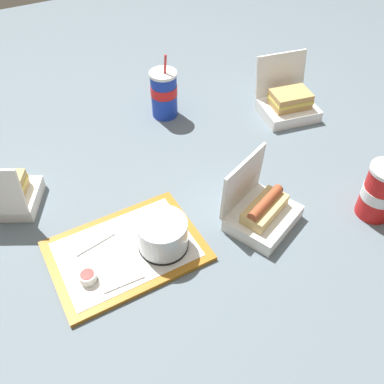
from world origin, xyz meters
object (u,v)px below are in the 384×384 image
food_tray (126,251)px  ketchup_cup (88,277)px  clamshell_sandwich_back (288,103)px  cake_container (163,235)px  clamshell_hotdog_right (261,211)px  clamshell_sandwich_corner (0,194)px  plastic_fork (95,243)px  soda_cup_corner (164,93)px  soda_cup_right (380,192)px

food_tray → ketchup_cup: bearing=-158.4°
food_tray → clamshell_sandwich_back: size_ratio=1.81×
cake_container → clamshell_hotdog_right: clamshell_hotdog_right is taller
food_tray → clamshell_sandwich_back: 0.78m
clamshell_sandwich_back → clamshell_sandwich_corner: (-0.95, 0.00, -0.00)m
cake_container → clamshell_sandwich_back: clamshell_sandwich_back is taller
plastic_fork → clamshell_sandwich_back: 0.82m
clamshell_sandwich_back → soda_cup_corner: soda_cup_corner is taller
clamshell_sandwich_corner → soda_cup_corner: soda_cup_corner is taller
food_tray → clamshell_hotdog_right: bearing=-11.3°
plastic_fork → clamshell_sandwich_back: bearing=6.1°
clamshell_hotdog_right → clamshell_sandwich_back: size_ratio=1.06×
food_tray → soda_cup_right: soda_cup_right is taller
ketchup_cup → clamshell_sandwich_corner: clamshell_sandwich_corner is taller
plastic_fork → soda_cup_corner: size_ratio=0.50×
soda_cup_right → soda_cup_corner: bearing=113.5°
clamshell_sandwich_back → soda_cup_corner: size_ratio=0.94×
ketchup_cup → plastic_fork: size_ratio=0.36×
cake_container → soda_cup_right: soda_cup_right is taller
ketchup_cup → clamshell_sandwich_back: bearing=22.7°
clamshell_sandwich_corner → food_tray: bearing=-52.4°
cake_container → soda_cup_right: bearing=-15.5°
food_tray → clamshell_sandwich_corner: clamshell_sandwich_corner is taller
cake_container → plastic_fork: bearing=150.9°
clamshell_hotdog_right → soda_cup_corner: 0.57m
cake_container → ketchup_cup: size_ratio=3.14×
clamshell_sandwich_back → cake_container: bearing=-152.1°
plastic_fork → soda_cup_corner: 0.61m
food_tray → soda_cup_corner: 0.61m
cake_container → soda_cup_right: 0.57m
plastic_fork → soda_cup_right: bearing=-30.4°
clamshell_hotdog_right → soda_cup_corner: bearing=90.9°
cake_container → clamshell_sandwich_corner: (-0.32, 0.34, -0.01)m
food_tray → clamshell_sandwich_corner: size_ratio=1.60×
clamshell_sandwich_corner → soda_cup_corner: size_ratio=1.06×
food_tray → soda_cup_corner: (0.34, 0.50, 0.08)m
clamshell_sandwich_corner → soda_cup_right: (0.87, -0.49, 0.04)m
ketchup_cup → clamshell_sandwich_corner: 0.37m
ketchup_cup → plastic_fork: (0.05, 0.10, -0.01)m
plastic_fork → ketchup_cup: bearing=-127.9°
food_tray → cake_container: size_ratio=2.99×
food_tray → clamshell_hotdog_right: 0.36m
cake_container → soda_cup_corner: (0.25, 0.53, 0.03)m
ketchup_cup → cake_container: bearing=3.4°
soda_cup_right → clamshell_sandwich_corner: bearing=150.7°
food_tray → soda_cup_right: 0.67m
plastic_fork → soda_cup_right: size_ratio=0.50×
cake_container → food_tray: bearing=159.9°
cake_container → clamshell_hotdog_right: (0.26, -0.04, -0.01)m
clamshell_sandwich_corner → soda_cup_right: bearing=-29.3°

